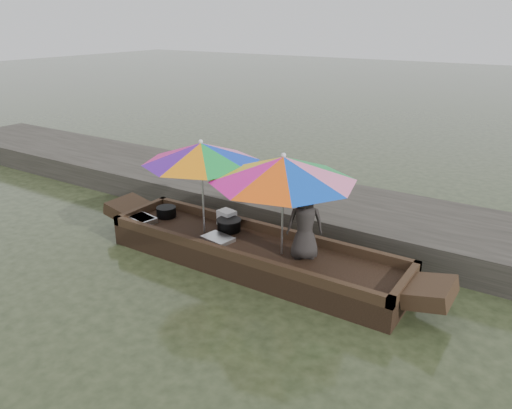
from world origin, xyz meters
The scene contains 11 objects.
water centered at (0.00, 0.00, 0.00)m, with size 80.00×80.00×0.00m, color #242D18.
dock centered at (0.00, 2.20, 0.25)m, with size 22.00×2.20×0.50m, color #2D2B26.
boat_hull centered at (0.00, 0.00, 0.17)m, with size 4.85×1.20×0.35m, color black.
cooking_pot centered at (-1.94, 0.17, 0.44)m, with size 0.34×0.34×0.18m, color black.
tray_crayfish centered at (-2.12, -0.24, 0.39)m, with size 0.48×0.33×0.09m, color silver.
tray_scallop centered at (-0.57, -0.13, 0.38)m, with size 0.48×0.33×0.06m, color silver.
charcoal_grill centered at (-0.65, 0.28, 0.44)m, with size 0.39×0.39×0.18m, color black.
supply_bag centered at (-0.82, 0.45, 0.48)m, with size 0.28×0.22×0.26m, color silver.
vendor centered at (0.85, 0.08, 0.89)m, with size 0.53×0.35×1.09m, color #2A2624.
umbrella_bow centered at (-0.95, 0.00, 1.12)m, with size 1.85×1.85×1.55m, color #0C39D8, non-canonical shape.
umbrella_stern centered at (0.52, 0.00, 1.12)m, with size 2.12×2.12×1.55m, color pink, non-canonical shape.
Camera 1 is at (3.86, -5.83, 3.67)m, focal length 35.00 mm.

